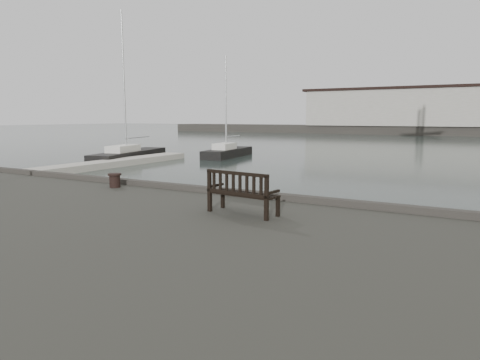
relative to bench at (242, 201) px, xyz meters
The scene contains 7 objects.
ground 3.06m from the bench, 106.85° to the left, with size 400.00×400.00×0.00m, color black.
pontoon 24.13m from the bench, 149.28° to the left, with size 2.00×24.00×0.50m, color #B9B4AC.
breakwater 94.48m from the bench, 93.19° to the left, with size 140.00×9.50×12.20m.
bench is the anchor object (origin of this frame).
bollard_left 5.91m from the bench, 165.80° to the left, with size 0.45×0.45×0.48m, color black.
yacht_b 31.41m from the bench, 138.38° to the left, with size 4.74×10.86×13.94m.
yacht_d 32.54m from the bench, 121.27° to the left, with size 3.09×8.29×10.39m.
Camera 1 is at (5.64, -11.32, 3.92)m, focal length 32.00 mm.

